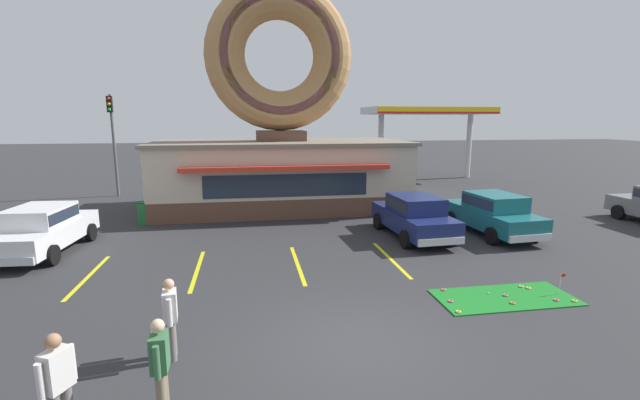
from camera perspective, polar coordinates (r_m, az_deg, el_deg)
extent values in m
plane|color=#2D2D30|center=(8.95, 4.95, -18.76)|extent=(160.00, 160.00, 0.00)
cube|color=brown|center=(21.96, -5.13, 0.27)|extent=(12.00, 6.00, 0.90)
cube|color=beige|center=(21.73, -5.20, 4.42)|extent=(12.00, 6.00, 2.30)
cube|color=slate|center=(21.63, -5.25, 7.66)|extent=(12.30, 6.30, 0.16)
cube|color=red|center=(18.42, -4.40, 4.26)|extent=(9.00, 0.60, 0.20)
cube|color=#232D3D|center=(18.81, -4.45, 1.93)|extent=(7.20, 0.03, 1.00)
cube|color=brown|center=(21.61, -5.27, 8.53)|extent=(2.40, 1.80, 0.50)
torus|color=#B27F4C|center=(21.81, -5.45, 18.56)|extent=(7.10, 1.90, 7.10)
torus|color=#D8728C|center=(21.39, -5.36, 18.72)|extent=(6.25, 1.05, 6.24)
cube|color=#197523|center=(11.90, 23.41, -11.84)|extent=(3.44, 1.53, 0.03)
torus|color=#E5C666|center=(12.72, 25.25, -10.38)|extent=(0.13, 0.13, 0.04)
torus|color=#D8667F|center=(11.15, 17.03, -12.77)|extent=(0.13, 0.13, 0.04)
torus|color=#D8667F|center=(12.21, 28.98, -11.58)|extent=(0.13, 0.13, 0.04)
torus|color=#E5C666|center=(12.37, 30.83, -11.47)|extent=(0.13, 0.13, 0.04)
torus|color=#E5C666|center=(10.65, 17.98, -13.97)|extent=(0.13, 0.13, 0.04)
torus|color=#E5C666|center=(12.69, 26.04, -10.49)|extent=(0.13, 0.13, 0.04)
torus|color=#D8667F|center=(11.96, 23.50, -11.57)|extent=(0.13, 0.13, 0.04)
torus|color=#D17F47|center=(11.57, 24.30, -12.40)|extent=(0.13, 0.13, 0.04)
torus|color=#D8667F|center=(11.79, 16.16, -11.41)|extent=(0.13, 0.13, 0.04)
sphere|color=white|center=(11.93, 21.54, -11.46)|extent=(0.04, 0.04, 0.04)
cylinder|color=silver|center=(12.60, 29.38, -9.70)|extent=(0.01, 0.01, 0.55)
cube|color=red|center=(12.56, 29.69, -8.70)|extent=(0.12, 0.01, 0.08)
cube|color=navy|center=(16.62, 12.28, -2.57)|extent=(1.98, 4.48, 0.68)
cube|color=navy|center=(16.36, 12.59, -0.50)|extent=(1.67, 2.18, 0.60)
cube|color=#232D3D|center=(16.35, 12.59, -0.43)|extent=(1.69, 2.09, 0.36)
cube|color=silver|center=(18.67, 9.40, -1.78)|extent=(1.67, 0.19, 0.24)
cube|color=silver|center=(14.76, 15.88, -5.38)|extent=(1.67, 0.19, 0.24)
cylinder|color=black|center=(17.59, 7.77, -2.83)|extent=(0.25, 0.65, 0.64)
cylinder|color=black|center=(18.27, 12.96, -2.50)|extent=(0.25, 0.65, 0.64)
cylinder|color=black|center=(15.15, 11.36, -5.15)|extent=(0.25, 0.65, 0.64)
cylinder|color=black|center=(15.93, 17.18, -4.64)|extent=(0.25, 0.65, 0.64)
cube|color=#196066|center=(17.96, 21.86, -2.12)|extent=(2.04, 4.50, 0.68)
cube|color=#196066|center=(17.72, 22.27, -0.20)|extent=(1.69, 2.20, 0.60)
cube|color=#232D3D|center=(17.71, 22.28, -0.14)|extent=(1.71, 2.11, 0.36)
cube|color=silver|center=(19.82, 18.13, -1.44)|extent=(1.67, 0.21, 0.24)
cube|color=silver|center=(16.30, 26.28, -4.58)|extent=(1.67, 0.21, 0.24)
cylinder|color=black|center=(18.67, 17.18, -2.43)|extent=(0.26, 0.65, 0.64)
cylinder|color=black|center=(19.61, 21.62, -2.09)|extent=(0.26, 0.65, 0.64)
cylinder|color=black|center=(16.46, 21.97, -4.47)|extent=(0.26, 0.65, 0.64)
cylinder|color=black|center=(17.52, 26.70, -3.95)|extent=(0.26, 0.65, 0.64)
cube|color=silver|center=(17.00, -32.87, -3.77)|extent=(2.08, 4.52, 0.68)
cube|color=silver|center=(16.74, -33.32, -1.77)|extent=(1.71, 2.21, 0.60)
cube|color=#232D3D|center=(16.73, -33.32, -1.70)|extent=(1.73, 2.13, 0.36)
cube|color=silver|center=(19.00, -29.75, -2.85)|extent=(1.67, 0.22, 0.24)
cube|color=silver|center=(15.18, -36.60, -6.67)|extent=(1.67, 0.22, 0.24)
cylinder|color=black|center=(18.65, -33.27, -3.74)|extent=(0.27, 0.65, 0.64)
cylinder|color=black|center=(17.89, -28.27, -3.80)|extent=(0.27, 0.65, 0.64)
cylinder|color=black|center=(15.51, -32.13, -6.25)|extent=(0.27, 0.65, 0.64)
cube|color=silver|center=(24.57, 35.11, -0.61)|extent=(1.67, 0.12, 0.24)
cylinder|color=black|center=(23.37, 34.98, -1.33)|extent=(0.23, 0.64, 0.64)
cube|color=silver|center=(7.16, -31.71, -18.71)|extent=(0.38, 0.45, 0.57)
cylinder|color=silver|center=(7.32, -30.16, -18.16)|extent=(0.10, 0.10, 0.53)
cylinder|color=silver|center=(7.04, -33.29, -19.67)|extent=(0.10, 0.10, 0.53)
sphere|color=#9E7051|center=(6.98, -32.06, -15.66)|extent=(0.21, 0.21, 0.21)
cylinder|color=slate|center=(8.71, -19.14, -17.39)|extent=(0.15, 0.15, 0.76)
cylinder|color=slate|center=(8.89, -19.08, -16.80)|extent=(0.15, 0.15, 0.76)
cube|color=silver|center=(8.52, -19.39, -13.14)|extent=(0.28, 0.41, 0.56)
cylinder|color=silver|center=(8.30, -19.45, -14.00)|extent=(0.10, 0.10, 0.51)
cylinder|color=silver|center=(8.76, -19.30, -12.66)|extent=(0.10, 0.10, 0.51)
sphere|color=tan|center=(8.36, -19.56, -10.55)|extent=(0.20, 0.20, 0.20)
cylinder|color=#7F7056|center=(7.31, -20.39, -23.34)|extent=(0.15, 0.15, 0.76)
cylinder|color=#7F7056|center=(7.48, -20.15, -22.50)|extent=(0.15, 0.15, 0.76)
cube|color=#386B42|center=(7.06, -20.63, -18.43)|extent=(0.25, 0.39, 0.56)
cylinder|color=#386B42|center=(6.86, -20.95, -19.63)|extent=(0.10, 0.10, 0.51)
cylinder|color=#386B42|center=(7.29, -20.30, -17.68)|extent=(0.10, 0.10, 0.51)
sphere|color=beige|center=(6.87, -20.86, -15.43)|extent=(0.20, 0.20, 0.20)
cylinder|color=#1E662D|center=(19.69, -22.40, -1.64)|extent=(0.56, 0.56, 0.95)
torus|color=#123D1B|center=(19.60, -22.50, -0.28)|extent=(0.57, 0.57, 0.05)
cylinder|color=#595B60|center=(27.37, -25.74, 6.48)|extent=(0.16, 0.16, 5.80)
cube|color=black|center=(27.17, -26.25, 11.39)|extent=(0.28, 0.24, 0.90)
sphere|color=red|center=(27.06, -26.37, 12.02)|extent=(0.18, 0.18, 0.18)
sphere|color=orange|center=(27.05, -26.32, 11.39)|extent=(0.18, 0.18, 0.18)
sphere|color=green|center=(27.04, -26.27, 10.76)|extent=(0.18, 0.18, 0.18)
cylinder|color=silver|center=(32.00, 8.07, 6.98)|extent=(0.40, 0.40, 4.80)
cylinder|color=silver|center=(34.76, 19.21, 6.78)|extent=(0.40, 0.40, 4.80)
cube|color=silver|center=(33.17, 14.08, 11.48)|extent=(9.00, 4.40, 0.50)
cube|color=yellow|center=(31.15, 15.74, 11.47)|extent=(9.00, 0.04, 0.44)
cube|color=red|center=(31.12, 15.75, 11.16)|extent=(9.00, 0.04, 0.12)
cube|color=yellow|center=(14.04, -28.44, -8.89)|extent=(0.12, 3.60, 0.01)
cube|color=yellow|center=(13.37, -16.04, -8.94)|extent=(0.12, 3.60, 0.01)
cube|color=yellow|center=(13.36, -3.01, -8.54)|extent=(0.12, 3.60, 0.01)
cube|color=yellow|center=(14.00, 9.39, -7.77)|extent=(0.12, 3.60, 0.01)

